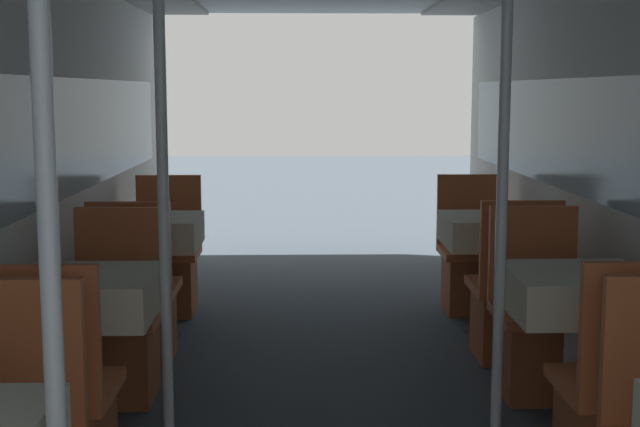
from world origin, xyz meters
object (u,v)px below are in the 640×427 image
(chair_left_far_2, at_px, (167,272))
(support_pole_left_0, at_px, (51,283))
(chair_right_far_1, at_px, (539,340))
(support_pole_left_1, at_px, (163,195))
(chair_right_near_1, at_px, (620,423))
(chair_right_near_2, at_px, (511,311))
(chair_left_far_1, at_px, (116,343))
(dining_table_right_2, at_px, (491,236))
(dining_table_left_1, at_px, (86,303))
(dining_table_left_2, at_px, (152,237))
(chair_right_far_2, at_px, (473,271))
(dining_table_right_1, at_px, (577,300))
(chair_left_near_2, at_px, (137,313))
(support_pole_right_1, at_px, (502,194))

(chair_left_far_2, bearing_deg, support_pole_left_0, 94.84)
(chair_right_far_1, bearing_deg, support_pole_left_1, 17.67)
(chair_right_near_1, xyz_separation_m, chair_right_near_2, (0.00, 1.75, 0.00))
(support_pole_left_0, relative_size, chair_right_near_2, 2.32)
(chair_right_near_1, bearing_deg, chair_left_far_1, 151.86)
(support_pole_left_0, distance_m, dining_table_right_2, 3.96)
(chair_left_far_2, bearing_deg, chair_right_far_1, 140.85)
(chair_left_far_2, distance_m, chair_right_near_2, 2.44)
(chair_right_near_1, bearing_deg, support_pole_left_1, 162.33)
(chair_left_far_1, height_order, chair_right_far_1, same)
(chair_left_far_1, xyz_separation_m, chair_right_near_1, (2.15, -1.15, 0.00))
(chair_left_far_2, bearing_deg, dining_table_left_1, 90.00)
(support_pole_left_1, xyz_separation_m, dining_table_left_2, (-0.34, 1.75, -0.47))
(dining_table_right_2, distance_m, chair_right_far_2, 0.67)
(chair_left_far_1, bearing_deg, dining_table_right_1, 165.03)
(chair_right_far_1, height_order, dining_table_right_2, chair_right_far_1)
(chair_right_far_1, height_order, chair_right_far_2, same)
(dining_table_left_1, distance_m, chair_left_far_1, 0.67)
(chair_left_far_2, relative_size, dining_table_right_1, 1.25)
(support_pole_left_1, xyz_separation_m, chair_left_far_2, (-0.34, 2.32, -0.81))
(chair_left_far_2, bearing_deg, chair_right_far_2, -180.00)
(chair_left_far_2, bearing_deg, chair_right_near_1, 126.55)
(chair_right_near_2, distance_m, chair_right_far_2, 1.15)
(dining_table_left_1, distance_m, chair_right_near_1, 2.25)
(dining_table_left_1, distance_m, chair_right_near_2, 2.47)
(chair_left_near_2, distance_m, dining_table_right_2, 2.25)
(dining_table_right_1, xyz_separation_m, chair_right_near_1, (-0.00, -0.57, -0.34))
(chair_left_near_2, height_order, chair_right_far_2, same)
(chair_left_far_1, distance_m, dining_table_left_2, 1.22)
(dining_table_right_2, bearing_deg, chair_right_far_2, 90.00)
(support_pole_left_0, relative_size, chair_left_far_2, 2.32)
(dining_table_right_1, xyz_separation_m, support_pole_right_1, (-0.34, 0.00, 0.47))
(support_pole_right_1, bearing_deg, support_pole_left_1, 180.00)
(dining_table_right_1, relative_size, chair_right_near_1, 0.80)
(support_pole_right_1, bearing_deg, chair_right_far_2, 81.56)
(chair_left_near_2, bearing_deg, chair_left_far_2, 90.00)
(support_pole_left_1, distance_m, chair_right_far_2, 3.05)
(support_pole_left_0, xyz_separation_m, chair_right_far_2, (1.80, 4.07, -0.81))
(chair_left_far_2, relative_size, support_pole_right_1, 0.43)
(support_pole_right_1, bearing_deg, chair_left_far_1, 162.33)
(chair_left_far_2, height_order, chair_right_near_2, same)
(dining_table_left_1, height_order, dining_table_left_2, same)
(support_pole_left_0, distance_m, chair_right_near_1, 2.30)
(chair_left_far_1, xyz_separation_m, chair_right_far_2, (2.15, 1.75, 0.00))
(chair_left_near_2, bearing_deg, dining_table_left_2, 90.00)
(dining_table_left_1, relative_size, chair_right_near_2, 0.80)
(support_pole_left_0, relative_size, support_pole_left_1, 1.00)
(chair_left_near_2, relative_size, chair_right_near_1, 1.00)
(dining_table_left_2, bearing_deg, chair_right_near_2, -14.97)
(support_pole_left_1, distance_m, dining_table_right_2, 2.56)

